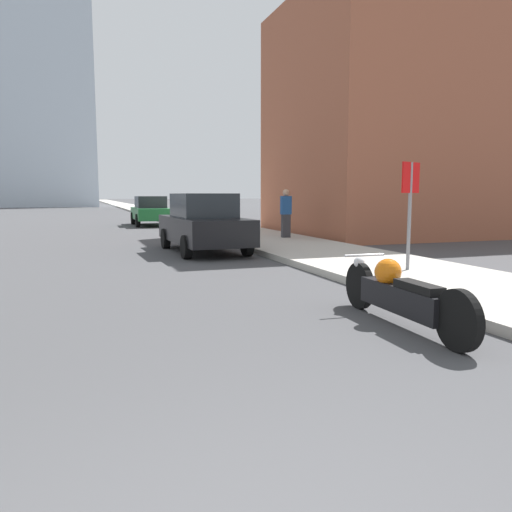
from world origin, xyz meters
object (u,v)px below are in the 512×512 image
Objects in this scene: motorcycle at (399,294)px; parked_car_green at (151,211)px; stop_sign at (410,197)px; parked_car_black at (203,223)px; pedestrian at (286,213)px.

motorcycle is 22.06m from parked_car_green.
stop_sign is (2.59, -18.92, 0.81)m from parked_car_green.
parked_car_black reaches higher than parked_car_green.
parked_car_green is 2.11× the size of stop_sign.
parked_car_black is 0.99× the size of parked_car_green.
pedestrian reaches higher than parked_car_green.
motorcycle is 1.31× the size of stop_sign.
motorcycle is 0.63× the size of parked_car_black.
motorcycle is at bearing -127.75° from stop_sign.
parked_car_black is 2.63× the size of pedestrian.
pedestrian is (0.65, 7.87, -0.59)m from stop_sign.
motorcycle is 8.84m from parked_car_black.
parked_car_black is 6.40m from stop_sign.
pedestrian is at bearing -73.07° from parked_car_green.
pedestrian is at bearing 76.69° from motorcycle.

